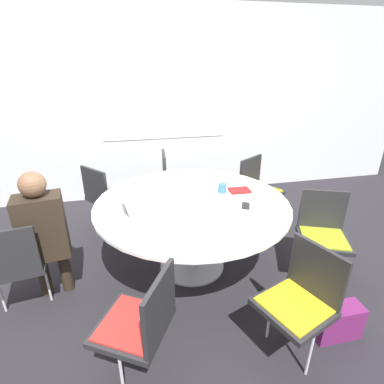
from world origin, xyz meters
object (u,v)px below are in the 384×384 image
at_px(chair_3, 323,229).
at_px(person_0, 43,229).
at_px(spiral_notebook, 240,190).
at_px(chair_4, 258,186).
at_px(coffee_cup, 222,188).
at_px(handbag, 338,322).
at_px(chair_1, 142,320).
at_px(chair_0, 14,261).
at_px(cell_phone, 246,206).
at_px(chair_5, 174,177).
at_px(chair_6, 105,194).
at_px(laptop, 131,206).
at_px(chair_2, 301,295).

distance_m(chair_3, person_0, 2.48).
distance_m(chair_3, spiral_notebook, 0.87).
height_order(chair_4, coffee_cup, chair_4).
height_order(chair_3, handbag, chair_3).
distance_m(chair_1, person_0, 1.19).
xyz_separation_m(chair_0, cell_phone, (1.97, 0.10, 0.23)).
bearing_deg(chair_5, chair_1, -9.74).
bearing_deg(cell_phone, coffee_cup, 108.14).
relative_size(chair_6, laptop, 2.57).
bearing_deg(chair_6, cell_phone, 9.56).
distance_m(chair_1, chair_4, 2.41).
distance_m(chair_3, chair_4, 1.13).
bearing_deg(chair_0, coffee_cup, 4.92).
distance_m(chair_3, chair_5, 2.00).
xyz_separation_m(chair_1, person_0, (-0.73, 0.92, 0.19)).
xyz_separation_m(chair_2, handbag, (0.40, 0.05, -0.38)).
bearing_deg(chair_4, chair_5, -60.23).
xyz_separation_m(chair_2, chair_3, (0.66, 0.73, 0.00)).
distance_m(chair_0, chair_6, 1.36).
bearing_deg(coffee_cup, chair_5, 106.71).
xyz_separation_m(chair_1, coffee_cup, (0.91, 1.26, 0.27)).
distance_m(chair_0, person_0, 0.32).
relative_size(chair_0, person_0, 0.71).
bearing_deg(chair_6, chair_2, -6.79).
distance_m(person_0, handbag, 2.44).
xyz_separation_m(coffee_cup, cell_phone, (0.12, -0.35, -0.04)).
bearing_deg(chair_3, chair_1, 44.06).
distance_m(chair_2, chair_3, 0.99).
bearing_deg(chair_6, chair_3, 16.71).
bearing_deg(chair_4, chair_0, -10.35).
height_order(chair_1, chair_6, same).
distance_m(chair_5, laptop, 1.48).
bearing_deg(spiral_notebook, chair_1, -131.14).
distance_m(chair_5, spiral_notebook, 1.24).
relative_size(chair_5, coffee_cup, 9.45).
xyz_separation_m(chair_0, chair_5, (1.53, 1.55, 0.00)).
relative_size(chair_2, coffee_cup, 9.45).
bearing_deg(coffee_cup, chair_4, 40.92).
bearing_deg(chair_0, chair_1, -49.07).
distance_m(chair_2, laptop, 1.53).
xyz_separation_m(chair_0, chair_4, (2.52, 1.03, 0.00)).
bearing_deg(handbag, cell_phone, 116.87).
bearing_deg(chair_2, chair_6, 13.03).
bearing_deg(cell_phone, spiral_notebook, 79.07).
distance_m(chair_3, laptop, 1.80).
bearing_deg(chair_5, person_0, -38.39).
distance_m(person_0, laptop, 0.73).
bearing_deg(chair_2, chair_3, -63.38).
xyz_separation_m(chair_1, chair_2, (1.07, -0.02, 0.00)).
xyz_separation_m(spiral_notebook, handbag, (0.38, -1.22, -0.62)).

